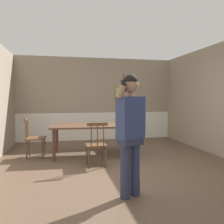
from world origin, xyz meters
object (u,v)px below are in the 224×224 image
at_px(dining_table, 93,128).
at_px(chair_near_window, 34,138).
at_px(chair_by_doorway, 96,144).
at_px(person_figure, 131,127).

relative_size(dining_table, chair_near_window, 2.17).
distance_m(dining_table, chair_by_doorway, 0.92).
height_order(chair_near_window, chair_by_doorway, chair_near_window).
height_order(dining_table, chair_near_window, chair_near_window).
bearing_deg(chair_near_window, person_figure, 35.63).
xyz_separation_m(chair_by_doorway, person_figure, (0.27, -1.57, 0.55)).
distance_m(chair_near_window, chair_by_doorway, 1.64).
xyz_separation_m(chair_near_window, chair_by_doorway, (1.32, -0.98, -0.02)).
distance_m(chair_near_window, person_figure, 3.05).
height_order(dining_table, chair_by_doorway, chair_by_doorway).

